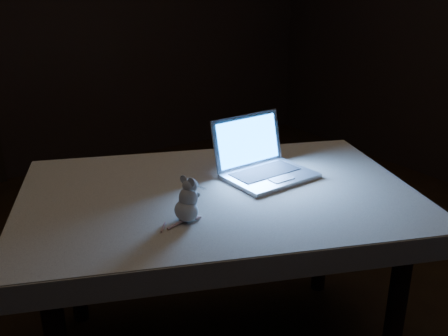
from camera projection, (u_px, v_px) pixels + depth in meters
floor at (258, 330)px, 2.22m from camera, size 5.00×5.00×0.00m
back_wall at (60, 2)px, 3.71m from camera, size 4.50×0.04×2.60m
table at (219, 276)px, 1.98m from camera, size 1.58×1.30×0.72m
tablecloth at (212, 209)px, 1.80m from camera, size 1.58×1.19×0.09m
laptop at (271, 151)px, 1.92m from camera, size 0.35×0.31×0.23m
plush_mouse at (186, 200)px, 1.59m from camera, size 0.11×0.11×0.15m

